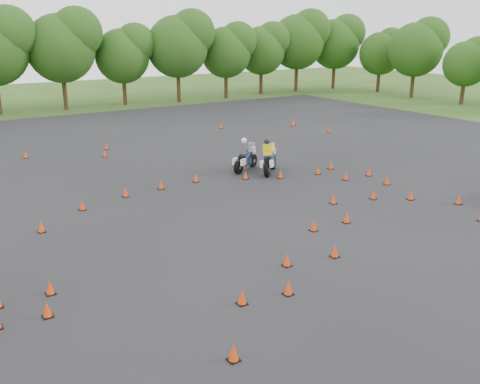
{
  "coord_description": "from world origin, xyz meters",
  "views": [
    {
      "loc": [
        -12.08,
        -14.54,
        8.08
      ],
      "look_at": [
        0.0,
        4.0,
        1.2
      ],
      "focal_mm": 40.0,
      "sensor_mm": 36.0,
      "label": 1
    }
  ],
  "objects": [
    {
      "name": "treeline",
      "position": [
        3.06,
        34.8,
        4.66
      ],
      "size": [
        86.75,
        32.55,
        10.69
      ],
      "color": "#234714",
      "rests_on": "ground"
    },
    {
      "name": "rider_yellow",
      "position": [
        5.65,
        9.42,
        1.01
      ],
      "size": [
        2.45,
        2.37,
        2.02
      ],
      "primitive_type": null,
      "rotation": [
        0.0,
        0.0,
        0.75
      ],
      "color": "gold",
      "rests_on": "ground"
    },
    {
      "name": "ground",
      "position": [
        0.0,
        0.0,
        0.0
      ],
      "size": [
        140.0,
        140.0,
        0.0
      ],
      "primitive_type": "plane",
      "color": "#2D5119",
      "rests_on": "ground"
    },
    {
      "name": "asphalt_pad",
      "position": [
        0.0,
        6.0,
        0.01
      ],
      "size": [
        62.0,
        62.0,
        0.0
      ],
      "primitive_type": "plane",
      "color": "black",
      "rests_on": "ground"
    },
    {
      "name": "rider_grey",
      "position": [
        4.74,
        10.66,
        0.98
      ],
      "size": [
        2.6,
        1.89,
        1.96
      ],
      "primitive_type": null,
      "rotation": [
        0.0,
        0.0,
        0.5
      ],
      "color": "#43444B",
      "rests_on": "ground"
    },
    {
      "name": "traffic_cones",
      "position": [
        -0.01,
        5.57,
        0.23
      ],
      "size": [
        36.02,
        33.13,
        0.45
      ],
      "color": "red",
      "rests_on": "asphalt_pad"
    }
  ]
}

